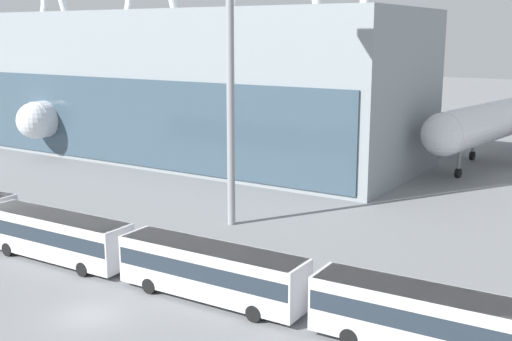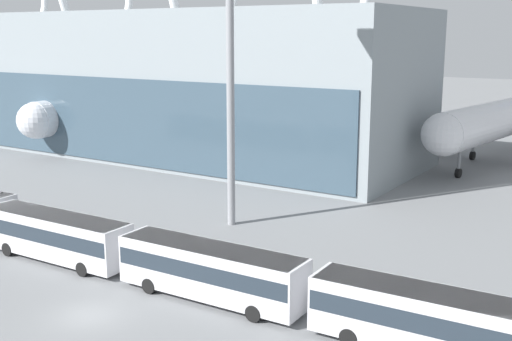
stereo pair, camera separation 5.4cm
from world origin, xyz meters
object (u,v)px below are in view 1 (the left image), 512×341
airliner_at_gate_near (126,107)px  shuttle_bus_4 (431,318)px  shuttle_bus_3 (211,269)px  floodlight_mast (230,27)px  shuttle_bus_2 (56,234)px  airliner_at_gate_far (496,121)px

airliner_at_gate_near → shuttle_bus_4: bearing=50.0°
airliner_at_gate_near → shuttle_bus_3: 64.76m
floodlight_mast → shuttle_bus_2: bearing=-111.0°
airliner_at_gate_far → airliner_at_gate_near: bearing=-71.3°
shuttle_bus_2 → airliner_at_gate_far: bearing=70.2°
airliner_at_gate_near → shuttle_bus_2: airliner_at_gate_near is taller
airliner_at_gate_near → floodlight_mast: size_ratio=1.58×
shuttle_bus_4 → floodlight_mast: size_ratio=0.48×
airliner_at_gate_near → shuttle_bus_2: 55.72m
shuttle_bus_2 → shuttle_bus_3: same height
airliner_at_gate_far → shuttle_bus_3: size_ratio=2.75×
airliner_at_gate_far → floodlight_mast: floodlight_mast is taller
airliner_at_gate_far → shuttle_bus_4: 53.55m
airliner_at_gate_near → airliner_at_gate_far: 53.94m
shuttle_bus_3 → shuttle_bus_4: 13.51m
airliner_at_gate_far → shuttle_bus_3: airliner_at_gate_far is taller
airliner_at_gate_far → shuttle_bus_2: size_ratio=2.75×
airliner_at_gate_near → shuttle_bus_3: airliner_at_gate_near is taller
shuttle_bus_2 → floodlight_mast: (5.44, 14.15, 14.60)m
shuttle_bus_3 → shuttle_bus_4: (13.51, 0.44, 0.00)m
airliner_at_gate_near → floodlight_mast: bearing=48.5°
airliner_at_gate_near → shuttle_bus_3: (48.33, -43.00, -2.95)m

